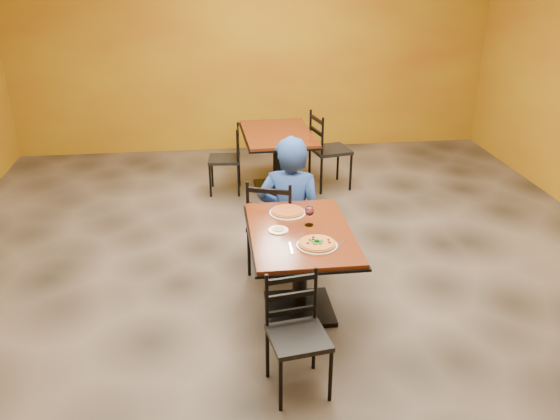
{
  "coord_description": "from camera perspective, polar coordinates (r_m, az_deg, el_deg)",
  "views": [
    {
      "loc": [
        -0.66,
        -4.55,
        2.76
      ],
      "look_at": [
        -0.14,
        -0.3,
        0.85
      ],
      "focal_mm": 36.97,
      "sensor_mm": 36.0,
      "label": 1
    }
  ],
  "objects": [
    {
      "name": "dip",
      "position": [
        4.56,
        -0.17,
        -1.9
      ],
      "size": [
        0.09,
        0.09,
        0.01
      ],
      "primitive_type": "cylinder",
      "color": "tan",
      "rests_on": "side_plate"
    },
    {
      "name": "plate_main",
      "position": [
        4.34,
        3.68,
        -3.49
      ],
      "size": [
        0.31,
        0.31,
        0.01
      ],
      "primitive_type": "cylinder",
      "color": "white",
      "rests_on": "table_main"
    },
    {
      "name": "plate_far",
      "position": [
        4.87,
        0.74,
        -0.27
      ],
      "size": [
        0.31,
        0.31,
        0.01
      ],
      "primitive_type": "cylinder",
      "color": "white",
      "rests_on": "table_main"
    },
    {
      "name": "diner",
      "position": [
        5.42,
        1.03,
        0.95
      ],
      "size": [
        0.71,
        0.55,
        1.26
      ],
      "primitive_type": "imported",
      "rotation": [
        0.0,
        0.0,
        2.89
      ],
      "color": "navy",
      "rests_on": "floor"
    },
    {
      "name": "chair_second_left",
      "position": [
        7.19,
        -5.53,
        5.0
      ],
      "size": [
        0.41,
        0.41,
        0.85
      ],
      "primitive_type": null,
      "rotation": [
        0.0,
        0.0,
        -1.65
      ],
      "color": "black",
      "rests_on": "floor"
    },
    {
      "name": "chair_main_near",
      "position": [
        3.92,
        1.84,
        -12.57
      ],
      "size": [
        0.43,
        0.43,
        0.84
      ],
      "primitive_type": null,
      "rotation": [
        0.0,
        0.0,
        0.15
      ],
      "color": "black",
      "rests_on": "floor"
    },
    {
      "name": "fork",
      "position": [
        4.3,
        1.1,
        -3.78
      ],
      "size": [
        0.02,
        0.19,
        0.0
      ],
      "primitive_type": "cube",
      "rotation": [
        0.0,
        0.0,
        -0.02
      ],
      "color": "silver",
      "rests_on": "table_main"
    },
    {
      "name": "pizza_far",
      "position": [
        4.86,
        0.75,
        -0.1
      ],
      "size": [
        0.28,
        0.28,
        0.02
      ],
      "primitive_type": "cylinder",
      "color": "#B86623",
      "rests_on": "plate_far"
    },
    {
      "name": "chair_main_far",
      "position": [
        5.34,
        -0.61,
        -1.32
      ],
      "size": [
        0.54,
        0.54,
        0.94
      ],
      "primitive_type": null,
      "rotation": [
        0.0,
        0.0,
        2.79
      ],
      "color": "black",
      "rests_on": "floor"
    },
    {
      "name": "knife",
      "position": [
        4.38,
        6.05,
        -3.36
      ],
      "size": [
        0.14,
        0.18,
        0.0
      ],
      "primitive_type": "cube",
      "rotation": [
        0.0,
        0.0,
        -0.63
      ],
      "color": "silver",
      "rests_on": "table_main"
    },
    {
      "name": "chair_second_right",
      "position": [
        7.32,
        5.02,
        5.9
      ],
      "size": [
        0.52,
        0.52,
        0.98
      ],
      "primitive_type": null,
      "rotation": [
        0.0,
        0.0,
        1.77
      ],
      "color": "black",
      "rests_on": "floor"
    },
    {
      "name": "floor",
      "position": [
        5.36,
        1.1,
        -6.94
      ],
      "size": [
        7.0,
        8.0,
        0.01
      ],
      "primitive_type": "cube",
      "color": "black",
      "rests_on": "ground"
    },
    {
      "name": "table_main",
      "position": [
        4.65,
        2.02,
        -4.21
      ],
      "size": [
        0.83,
        1.23,
        0.75
      ],
      "color": "#5C190E",
      "rests_on": "floor"
    },
    {
      "name": "wine_glass",
      "position": [
        4.62,
        2.91,
        -0.5
      ],
      "size": [
        0.08,
        0.08,
        0.18
      ],
      "primitive_type": null,
      "color": "white",
      "rests_on": "table_main"
    },
    {
      "name": "side_plate",
      "position": [
        4.56,
        -0.17,
        -2.01
      ],
      "size": [
        0.16,
        0.16,
        0.01
      ],
      "primitive_type": "cylinder",
      "color": "white",
      "rests_on": "table_main"
    },
    {
      "name": "wall_back",
      "position": [
        8.66,
        -2.65,
        15.68
      ],
      "size": [
        7.0,
        0.01,
        3.0
      ],
      "primitive_type": "cube",
      "color": "#A18411",
      "rests_on": "ground"
    },
    {
      "name": "table_second",
      "position": [
        7.19,
        -0.21,
        6.24
      ],
      "size": [
        0.9,
        1.29,
        0.75
      ],
      "rotation": [
        0.0,
        0.0,
        0.04
      ],
      "color": "#5C190E",
      "rests_on": "floor"
    },
    {
      "name": "pizza_main",
      "position": [
        4.33,
        3.68,
        -3.31
      ],
      "size": [
        0.28,
        0.28,
        0.02
      ],
      "primitive_type": "cylinder",
      "color": "#9A1B0B",
      "rests_on": "plate_main"
    }
  ]
}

